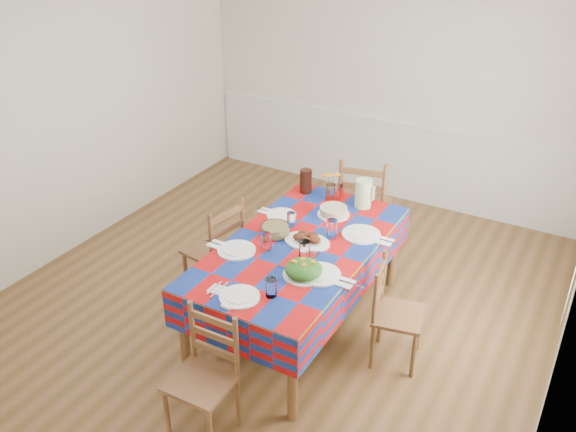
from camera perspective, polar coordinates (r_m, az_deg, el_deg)
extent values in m
cube|color=brown|center=(5.42, -1.15, -8.26)|extent=(4.50, 5.00, 0.04)
cube|color=silver|center=(6.89, 9.76, 12.32)|extent=(4.50, 0.04, 2.70)
cube|color=silver|center=(6.14, -20.04, 9.01)|extent=(0.04, 5.00, 2.70)
cube|color=white|center=(6.98, 9.31, 8.68)|extent=(4.41, 0.06, 0.04)
cube|color=white|center=(7.16, 9.08, 5.33)|extent=(4.41, 0.03, 0.90)
cylinder|color=brown|center=(4.56, -9.72, -10.82)|extent=(0.07, 0.07, 0.73)
cylinder|color=brown|center=(4.16, 0.42, -14.90)|extent=(0.07, 0.07, 0.73)
cylinder|color=brown|center=(5.82, 1.48, -0.95)|extent=(0.07, 0.07, 0.73)
cylinder|color=brown|center=(5.51, 9.81, -3.23)|extent=(0.07, 0.07, 0.73)
cube|color=brown|center=(4.74, 1.09, -2.96)|extent=(1.03, 1.95, 0.04)
cube|color=#B80F11|center=(4.73, 1.09, -2.71)|extent=(1.07, 2.00, 0.01)
cube|color=#B80F11|center=(5.05, -4.26, -2.67)|extent=(0.01, 2.00, 0.31)
cube|color=#B80F11|center=(4.63, 6.93, -6.07)|extent=(0.01, 2.00, 0.31)
cube|color=#B80F11|center=(4.13, -5.72, -10.84)|extent=(1.07, 0.01, 0.31)
cube|color=#B80F11|center=(5.59, 6.00, 0.53)|extent=(1.07, 0.01, 0.31)
cylinder|color=white|center=(4.16, -4.56, -7.54)|extent=(0.28, 0.28, 0.01)
cylinder|color=white|center=(4.15, -4.57, -7.43)|extent=(0.20, 0.20, 0.01)
cylinder|color=white|center=(4.13, -1.60, -6.72)|extent=(0.08, 0.08, 0.13)
cube|color=white|center=(4.25, -6.66, -6.83)|extent=(0.10, 0.10, 0.01)
cube|color=silver|center=(4.26, -6.89, -6.69)|extent=(0.01, 0.18, 0.00)
cube|color=silver|center=(4.24, -6.43, -6.85)|extent=(0.01, 0.21, 0.00)
cylinder|color=white|center=(4.65, -4.83, -3.21)|extent=(0.29, 0.29, 0.02)
cylinder|color=white|center=(4.65, -4.84, -3.10)|extent=(0.21, 0.21, 0.01)
cylinder|color=white|center=(4.63, -2.07, -2.42)|extent=(0.08, 0.08, 0.14)
cube|color=white|center=(4.76, -6.78, -2.63)|extent=(0.11, 0.11, 0.01)
cube|color=silver|center=(4.76, -7.00, -2.51)|extent=(0.18, 0.01, 0.00)
cube|color=silver|center=(4.74, -6.57, -2.64)|extent=(0.22, 0.01, 0.00)
cylinder|color=white|center=(5.13, -0.63, 0.10)|extent=(0.25, 0.25, 0.01)
cylinder|color=white|center=(5.13, -0.63, 0.20)|extent=(0.18, 0.18, 0.01)
cylinder|color=white|center=(4.95, 0.29, -0.31)|extent=(0.07, 0.07, 0.12)
cube|color=white|center=(5.21, -2.22, 0.50)|extent=(0.09, 0.09, 0.01)
cube|color=silver|center=(5.21, -2.40, 0.60)|extent=(0.16, 0.01, 0.00)
cube|color=silver|center=(5.20, -2.05, 0.50)|extent=(0.19, 0.01, 0.00)
cylinder|color=white|center=(4.37, 2.95, -5.46)|extent=(0.31, 0.31, 0.02)
cylinder|color=white|center=(4.36, 2.96, -5.33)|extent=(0.22, 0.22, 0.01)
cylinder|color=white|center=(4.51, 1.56, -3.22)|extent=(0.09, 0.09, 0.15)
cube|color=white|center=(4.30, 5.42, -6.26)|extent=(0.11, 0.11, 0.01)
cube|color=silver|center=(4.31, 5.14, -6.11)|extent=(0.20, 0.01, 0.00)
cube|color=silver|center=(4.29, 5.70, -6.28)|extent=(0.23, 0.01, 0.00)
cylinder|color=white|center=(4.88, 6.87, -1.71)|extent=(0.31, 0.31, 0.02)
cylinder|color=white|center=(4.87, 6.87, -1.59)|extent=(0.22, 0.22, 0.01)
cylinder|color=white|center=(4.80, 4.13, -1.17)|extent=(0.09, 0.09, 0.15)
cube|color=white|center=(4.82, 9.10, -2.36)|extent=(0.11, 0.11, 0.01)
cube|color=silver|center=(4.82, 8.86, -2.23)|extent=(0.19, 0.01, 0.00)
cube|color=silver|center=(4.81, 9.36, -2.37)|extent=(0.23, 0.01, 0.00)
ellipsoid|color=white|center=(4.75, 1.79, -2.41)|extent=(0.37, 0.27, 0.02)
ellipsoid|color=black|center=(4.70, 2.51, -2.23)|extent=(0.10, 0.08, 0.06)
ellipsoid|color=black|center=(4.75, 2.32, -1.86)|extent=(0.10, 0.08, 0.06)
ellipsoid|color=black|center=(4.77, 1.47, -1.71)|extent=(0.10, 0.08, 0.06)
ellipsoid|color=black|center=(4.74, 1.04, -1.97)|extent=(0.10, 0.08, 0.06)
ellipsoid|color=black|center=(4.69, 1.58, -2.32)|extent=(0.10, 0.08, 0.06)
cylinder|color=white|center=(4.36, 1.46, -5.50)|extent=(0.30, 0.30, 0.01)
ellipsoid|color=#134A12|center=(4.34, 1.47, -4.99)|extent=(0.27, 0.27, 0.12)
cube|color=orange|center=(4.31, 0.59, -4.30)|extent=(0.03, 0.02, 0.01)
cube|color=orange|center=(4.34, 1.44, -4.07)|extent=(0.04, 0.04, 0.01)
cube|color=orange|center=(4.28, 1.53, -4.59)|extent=(0.03, 0.04, 0.01)
cube|color=orange|center=(4.30, 2.37, -4.35)|extent=(0.04, 0.04, 0.01)
cylinder|color=white|center=(4.84, -1.21, -1.32)|extent=(0.23, 0.23, 0.08)
cylinder|color=#E6CF7A|center=(4.84, -1.21, -1.31)|extent=(0.21, 0.21, 0.07)
cylinder|color=white|center=(5.15, 4.27, 0.14)|extent=(0.27, 0.27, 0.01)
cylinder|color=tan|center=(5.13, 4.28, 0.51)|extent=(0.23, 0.23, 0.06)
cube|color=black|center=(4.58, 2.01, -3.74)|extent=(0.12, 0.28, 0.01)
cube|color=black|center=(4.58, 2.66, -3.78)|extent=(0.06, 0.29, 0.01)
cylinder|color=white|center=(5.40, 4.02, 2.30)|extent=(0.08, 0.08, 0.14)
cylinder|color=#3C7025|center=(5.39, 3.82, 2.81)|extent=(0.01, 0.01, 0.19)
ellipsoid|color=orange|center=(5.36, 3.52, 3.84)|extent=(0.06, 0.06, 0.02)
cylinder|color=#3C7025|center=(5.38, 4.25, 2.76)|extent=(0.01, 0.01, 0.19)
ellipsoid|color=orange|center=(5.34, 4.62, 3.89)|extent=(0.06, 0.06, 0.02)
cylinder|color=#3C7025|center=(5.36, 3.95, 2.69)|extent=(0.01, 0.01, 0.19)
ellipsoid|color=orange|center=(5.29, 3.88, 3.88)|extent=(0.06, 0.06, 0.02)
cylinder|color=red|center=(5.38, 5.00, 2.26)|extent=(0.04, 0.04, 0.15)
cylinder|color=#CAEEA8|center=(5.26, 7.06, 2.11)|extent=(0.15, 0.15, 0.25)
cylinder|color=black|center=(5.49, 1.68, 3.30)|extent=(0.11, 0.11, 0.22)
cube|color=white|center=(4.07, -5.81, -8.48)|extent=(0.08, 0.02, 0.02)
cylinder|color=brown|center=(4.22, -11.25, -17.77)|extent=(0.03, 0.03, 0.43)
cylinder|color=brown|center=(4.39, -8.55, -15.23)|extent=(0.03, 0.03, 0.43)
cylinder|color=brown|center=(4.24, -4.68, -16.87)|extent=(0.03, 0.03, 0.43)
cube|color=brown|center=(4.07, -8.16, -15.12)|extent=(0.40, 0.39, 0.03)
cylinder|color=brown|center=(4.10, -8.92, -10.60)|extent=(0.03, 0.03, 0.47)
cylinder|color=brown|center=(3.94, -4.86, -12.20)|extent=(0.03, 0.03, 0.47)
cube|color=brown|center=(4.08, -6.86, -12.41)|extent=(0.34, 0.03, 0.05)
cube|color=brown|center=(4.00, -6.96, -11.08)|extent=(0.34, 0.03, 0.05)
cube|color=brown|center=(3.93, -7.07, -9.69)|extent=(0.34, 0.03, 0.05)
cylinder|color=brown|center=(6.15, 9.25, -0.80)|extent=(0.04, 0.04, 0.50)
cylinder|color=brown|center=(6.22, 5.62, -0.23)|extent=(0.04, 0.04, 0.50)
cylinder|color=brown|center=(5.83, 8.57, -2.54)|extent=(0.04, 0.04, 0.50)
cylinder|color=brown|center=(5.89, 4.73, -1.91)|extent=(0.04, 0.04, 0.50)
cube|color=brown|center=(5.89, 7.20, 0.92)|extent=(0.55, 0.53, 0.03)
cylinder|color=brown|center=(5.56, 8.93, 2.09)|extent=(0.04, 0.04, 0.56)
cylinder|color=brown|center=(5.63, 4.92, 2.69)|extent=(0.04, 0.04, 0.56)
cube|color=brown|center=(5.65, 6.85, 1.38)|extent=(0.40, 0.10, 0.06)
cube|color=brown|center=(5.58, 6.93, 2.70)|extent=(0.40, 0.10, 0.06)
cube|color=brown|center=(5.52, 7.02, 4.06)|extent=(0.40, 0.10, 0.06)
cylinder|color=brown|center=(5.62, -6.75, -3.92)|extent=(0.04, 0.04, 0.46)
cylinder|color=brown|center=(5.42, -9.51, -5.49)|extent=(0.04, 0.04, 0.46)
cylinder|color=brown|center=(5.42, -4.18, -5.18)|extent=(0.04, 0.04, 0.46)
cylinder|color=brown|center=(5.21, -6.96, -6.88)|extent=(0.04, 0.04, 0.46)
cube|color=brown|center=(5.28, -7.00, -3.15)|extent=(0.47, 0.49, 0.03)
cylinder|color=brown|center=(5.16, -4.28, -0.76)|extent=(0.04, 0.04, 0.51)
cylinder|color=brown|center=(4.94, -7.20, -2.36)|extent=(0.04, 0.04, 0.51)
cube|color=brown|center=(5.10, -5.66, -2.53)|extent=(0.08, 0.36, 0.05)
cube|color=brown|center=(5.03, -5.73, -1.24)|extent=(0.08, 0.36, 0.05)
cube|color=brown|center=(4.97, -5.80, 0.08)|extent=(0.08, 0.36, 0.05)
cylinder|color=brown|center=(4.66, 11.64, -12.68)|extent=(0.03, 0.03, 0.40)
cylinder|color=brown|center=(4.91, 12.16, -10.29)|extent=(0.03, 0.03, 0.40)
cylinder|color=brown|center=(4.68, 7.88, -12.06)|extent=(0.03, 0.03, 0.40)
cylinder|color=brown|center=(4.93, 8.61, -9.71)|extent=(0.03, 0.03, 0.40)
cube|color=brown|center=(4.66, 10.30, -9.12)|extent=(0.43, 0.44, 0.03)
cylinder|color=brown|center=(4.42, 8.13, -7.84)|extent=(0.03, 0.03, 0.45)
cylinder|color=brown|center=(4.68, 8.88, -5.60)|extent=(0.03, 0.03, 0.45)
cube|color=brown|center=(4.60, 8.44, -7.60)|extent=(0.08, 0.32, 0.04)
cube|color=brown|center=(4.54, 8.54, -6.41)|extent=(0.08, 0.32, 0.04)
cube|color=brown|center=(4.47, 8.65, -5.18)|extent=(0.08, 0.32, 0.04)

